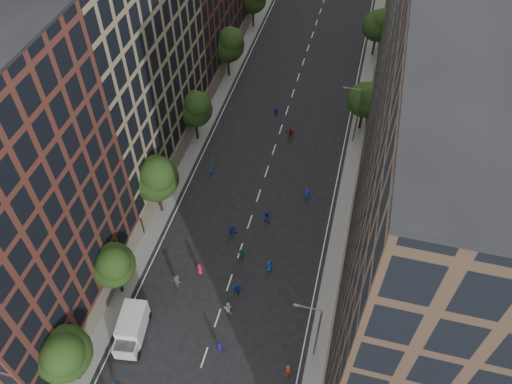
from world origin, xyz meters
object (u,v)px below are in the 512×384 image
at_px(streetlamp_far, 356,113).
at_px(cargo_van, 131,329).
at_px(skater_1, 219,347).
at_px(streetlamp_near, 316,330).

xyz_separation_m(streetlamp_far, cargo_van, (-18.19, -35.54, -3.65)).
bearing_deg(streetlamp_far, skater_1, -104.49).
bearing_deg(skater_1, streetlamp_far, -122.00).
relative_size(streetlamp_far, skater_1, 5.48).
bearing_deg(streetlamp_far, streetlamp_near, -90.00).
bearing_deg(cargo_van, skater_1, -4.35).
relative_size(streetlamp_far, cargo_van, 1.59).
height_order(cargo_van, skater_1, cargo_van).
distance_m(streetlamp_near, skater_1, 10.22).
bearing_deg(streetlamp_near, skater_1, -167.68).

